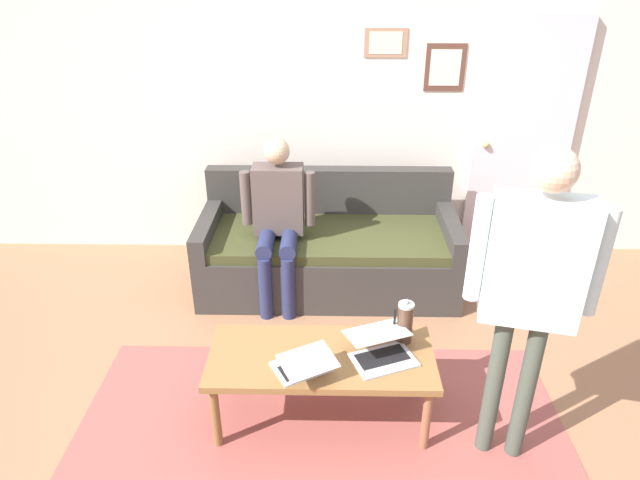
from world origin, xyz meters
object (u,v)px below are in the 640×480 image
(couch, at_px, (328,250))
(laptop_center, at_px, (303,365))
(laptop_left, at_px, (381,350))
(person_standing, at_px, (533,277))
(french_press, at_px, (405,322))
(person_seated, at_px, (278,214))
(interior_door, at_px, (522,143))
(coffee_table, at_px, (321,362))

(couch, xyz_separation_m, laptop_center, (0.13, 1.66, 0.20))
(laptop_left, distance_m, person_standing, 0.92)
(french_press, xyz_separation_m, person_standing, (-0.51, 0.36, 0.53))
(laptop_center, bearing_deg, french_press, -154.06)
(french_press, relative_size, person_seated, 0.22)
(french_press, distance_m, person_standing, 0.82)
(person_seated, bearing_deg, interior_door, -157.72)
(coffee_table, distance_m, person_seated, 1.38)
(couch, distance_m, coffee_table, 1.53)
(coffee_table, bearing_deg, person_standing, 167.27)
(person_standing, xyz_separation_m, person_seated, (1.33, -1.52, -0.39))
(interior_door, bearing_deg, coffee_table, 51.98)
(coffee_table, relative_size, laptop_center, 3.15)
(couch, bearing_deg, french_press, 107.59)
(laptop_center, distance_m, person_seated, 1.47)
(couch, distance_m, person_seated, 0.61)
(person_standing, bearing_deg, person_seated, -48.83)
(person_seated, bearing_deg, french_press, 125.14)
(person_standing, distance_m, person_seated, 2.06)
(coffee_table, distance_m, laptop_center, 0.19)
(interior_door, relative_size, person_standing, 1.18)
(coffee_table, xyz_separation_m, person_standing, (-0.99, 0.22, 0.71))
(interior_door, xyz_separation_m, french_press, (1.19, 1.98, -0.43))
(interior_door, height_order, person_seated, interior_door)
(interior_door, distance_m, laptop_left, 2.56)
(laptop_center, bearing_deg, person_standing, 175.47)
(laptop_left, xyz_separation_m, laptop_center, (0.42, 0.13, -0.00))
(person_seated, bearing_deg, laptop_left, 117.29)
(couch, distance_m, laptop_left, 1.58)
(laptop_left, xyz_separation_m, person_seated, (0.68, -1.31, 0.22))
(french_press, height_order, person_seated, person_seated)
(laptop_left, bearing_deg, coffee_table, -1.72)
(laptop_left, bearing_deg, person_seated, -62.71)
(laptop_left, distance_m, person_seated, 1.49)
(coffee_table, distance_m, person_standing, 1.23)
(person_standing, bearing_deg, coffee_table, -12.73)
(french_press, bearing_deg, coffee_table, 16.37)
(coffee_table, height_order, french_press, french_press)
(person_seated, bearing_deg, coffee_table, 104.89)
(couch, xyz_separation_m, french_press, (-0.44, 1.39, 0.29))
(laptop_left, distance_m, laptop_center, 0.44)
(couch, bearing_deg, interior_door, -159.94)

